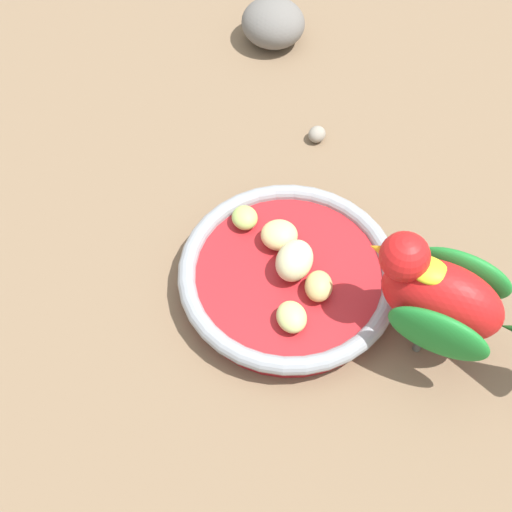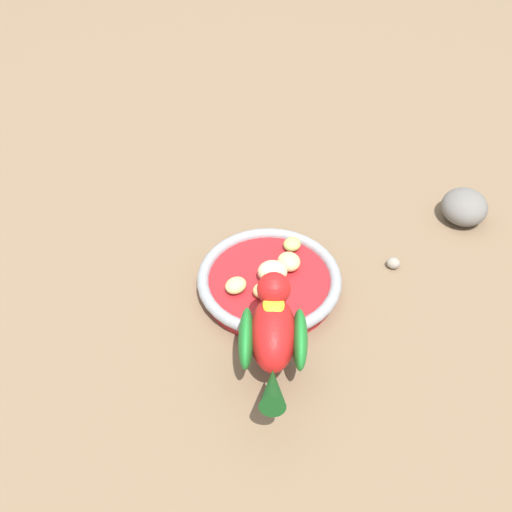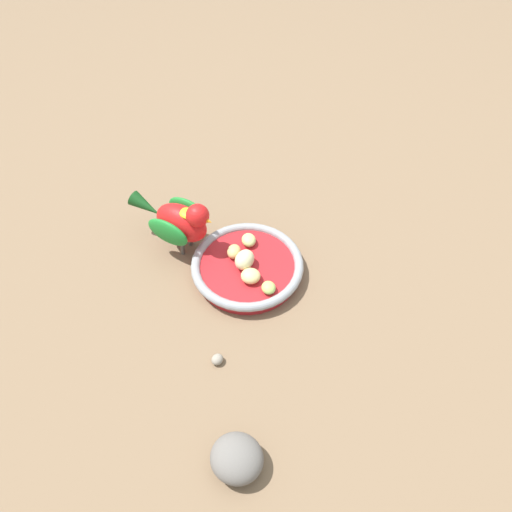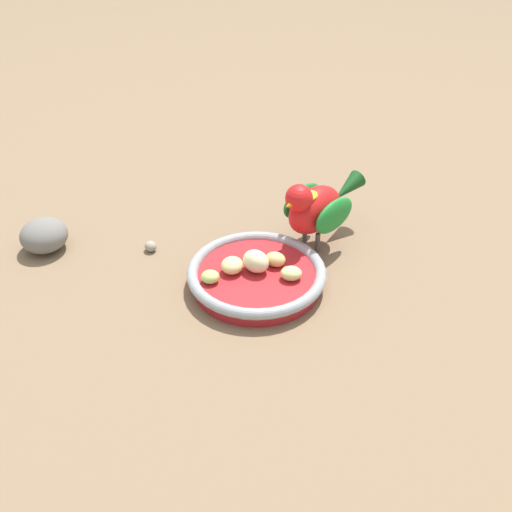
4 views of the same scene
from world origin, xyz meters
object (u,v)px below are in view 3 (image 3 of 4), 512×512
object	(u,v)px
apple_piece_2	(269,288)
pebble_0	(217,359)
feeding_bowl	(248,268)
apple_piece_1	(234,251)
rock_large	(237,458)
apple_piece_0	(245,260)
apple_piece_3	(249,240)
apple_piece_4	(251,276)
parrot	(180,220)

from	to	relation	value
apple_piece_2	pebble_0	size ratio (longest dim) A/B	1.32
feeding_bowl	apple_piece_2	world-z (taller)	apple_piece_2
feeding_bowl	pebble_0	xyz separation A→B (m)	(-0.13, 0.11, -0.01)
feeding_bowl	apple_piece_2	distance (m)	0.06
apple_piece_2	apple_piece_1	bearing A→B (deg)	11.22
rock_large	pebble_0	size ratio (longest dim) A/B	3.75
apple_piece_2	feeding_bowl	bearing A→B (deg)	6.85
rock_large	apple_piece_0	bearing A→B (deg)	-27.05
feeding_bowl	apple_piece_3	xyz separation A→B (m)	(0.05, -0.02, 0.02)
apple_piece_4	apple_piece_0	bearing A→B (deg)	-7.54
parrot	pebble_0	xyz separation A→B (m)	(-0.24, 0.04, -0.06)
feeding_bowl	apple_piece_3	size ratio (longest dim) A/B	6.56
apple_piece_3	pebble_0	size ratio (longest dim) A/B	1.55
parrot	apple_piece_1	bearing A→B (deg)	6.83
apple_piece_0	rock_large	bearing A→B (deg)	152.95
apple_piece_0	apple_piece_2	world-z (taller)	apple_piece_0
apple_piece_1	apple_piece_2	size ratio (longest dim) A/B	1.16
apple_piece_4	parrot	distance (m)	0.15
apple_piece_2	apple_piece_3	size ratio (longest dim) A/B	0.85
apple_piece_0	apple_piece_2	distance (m)	0.07
apple_piece_3	rock_large	xyz separation A→B (m)	(-0.33, 0.17, -0.01)
apple_piece_0	feeding_bowl	bearing A→B (deg)	-124.28
apple_piece_2	apple_piece_4	bearing A→B (deg)	26.54
apple_piece_4	pebble_0	size ratio (longest dim) A/B	1.72
feeding_bowl	pebble_0	bearing A→B (deg)	139.15
feeding_bowl	apple_piece_1	size ratio (longest dim) A/B	6.66
apple_piece_3	pebble_0	distance (m)	0.22
apple_piece_2	apple_piece_4	distance (m)	0.04
feeding_bowl	parrot	size ratio (longest dim) A/B	1.25
feeding_bowl	apple_piece_4	xyz separation A→B (m)	(-0.03, 0.01, 0.02)
apple_piece_2	parrot	xyz separation A→B (m)	(0.17, 0.08, 0.04)
apple_piece_1	apple_piece_2	world-z (taller)	apple_piece_1
parrot	pebble_0	bearing A→B (deg)	-43.16
apple_piece_2	apple_piece_3	distance (m)	0.11
rock_large	apple_piece_3	bearing A→B (deg)	-27.88
apple_piece_3	parrot	world-z (taller)	parrot
apple_piece_4	parrot	xyz separation A→B (m)	(0.13, 0.07, 0.04)
parrot	apple_piece_2	bearing A→B (deg)	-7.76
feeding_bowl	apple_piece_4	distance (m)	0.03
feeding_bowl	rock_large	size ratio (longest dim) A/B	2.72
apple_piece_2	apple_piece_4	world-z (taller)	apple_piece_4
apple_piece_0	rock_large	distance (m)	0.32
apple_piece_0	parrot	size ratio (longest dim) A/B	0.25
apple_piece_0	apple_piece_1	bearing A→B (deg)	12.48
apple_piece_1	parrot	xyz separation A→B (m)	(0.07, 0.07, 0.04)
apple_piece_0	apple_piece_1	size ratio (longest dim) A/B	1.35
apple_piece_1	apple_piece_3	bearing A→B (deg)	-68.34
apple_piece_4	parrot	size ratio (longest dim) A/B	0.21
apple_piece_2	pebble_0	world-z (taller)	apple_piece_2
apple_piece_4	apple_piece_2	bearing A→B (deg)	-153.46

